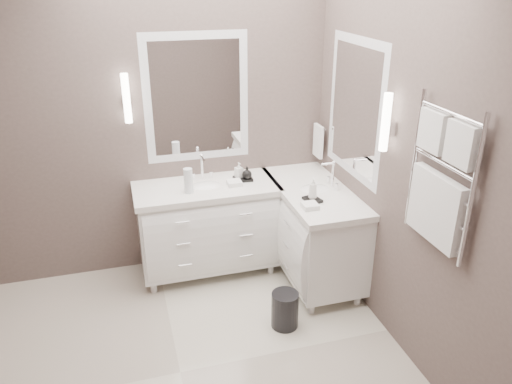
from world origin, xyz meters
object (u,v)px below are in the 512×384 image
object	(u,v)px
vanity_back	(208,223)
towel_ladder	(439,185)
vanity_right	(313,227)
waste_bin	(285,310)

from	to	relation	value
vanity_back	towel_ladder	xyz separation A→B (m)	(1.10, -1.63, 0.91)
vanity_back	towel_ladder	bearing A→B (deg)	-55.90
vanity_back	towel_ladder	world-z (taller)	towel_ladder
vanity_right	towel_ladder	size ratio (longest dim) A/B	1.38
vanity_right	waste_bin	xyz separation A→B (m)	(-0.47, -0.62, -0.34)
towel_ladder	waste_bin	world-z (taller)	towel_ladder
vanity_back	waste_bin	xyz separation A→B (m)	(0.41, -0.95, -0.34)
vanity_back	vanity_right	world-z (taller)	same
vanity_right	towel_ladder	xyz separation A→B (m)	(0.23, -1.30, 0.91)
vanity_back	waste_bin	bearing A→B (deg)	-66.76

